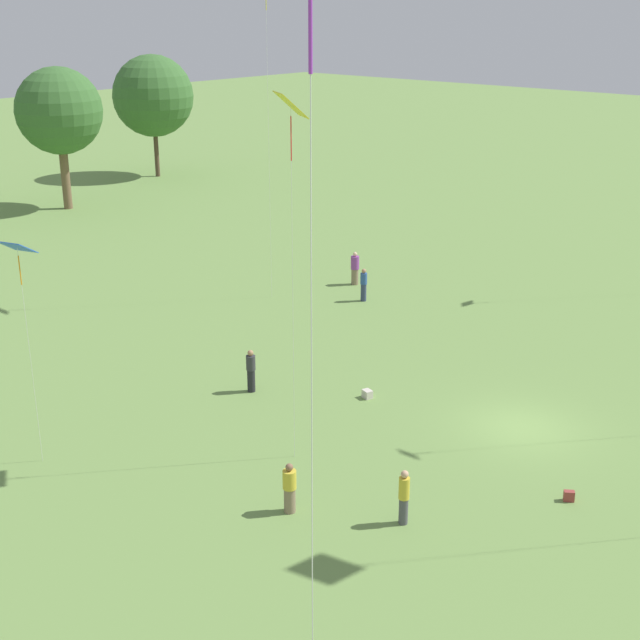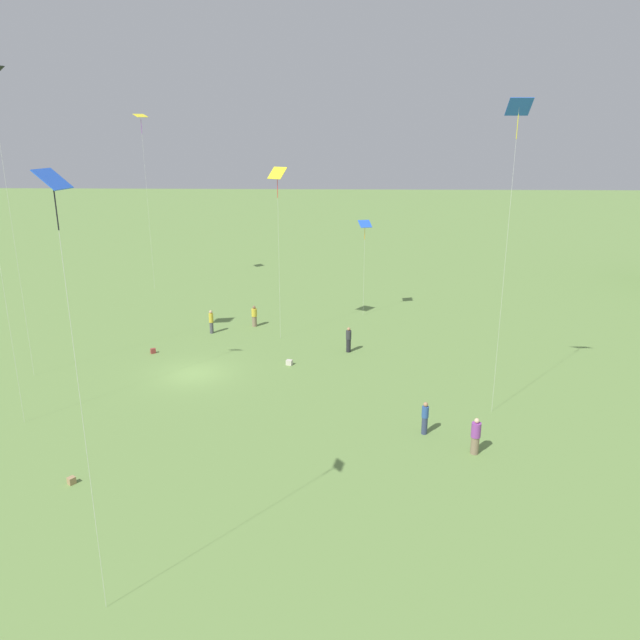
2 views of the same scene
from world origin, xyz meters
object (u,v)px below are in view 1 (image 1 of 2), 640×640
person_3 (251,371)px  kite_6 (291,117)px  picnic_bag_0 (367,394)px  person_4 (355,269)px  kite_0 (18,253)px  person_1 (364,285)px  picnic_bag_2 (569,496)px  person_0 (290,488)px  person_2 (404,497)px

person_3 → kite_6: bearing=104.9°
kite_6 → picnic_bag_0: bearing=-2.6°
person_4 → kite_0: 24.10m
person_1 → kite_6: bearing=7.8°
kite_0 → person_1: bearing=-55.4°
kite_6 → picnic_bag_2: size_ratio=31.92×
person_1 → person_3: person_3 is taller
kite_6 → picnic_bag_0: 12.75m
picnic_bag_0 → kite_6: bearing=-168.6°
person_3 → person_1: bearing=-118.0°
person_0 → kite_0: kite_0 is taller
person_3 → kite_0: (-8.82, 1.30, 6.52)m
person_0 → person_3: (5.55, 7.33, 0.08)m
person_1 → kite_0: 21.95m
person_2 → picnic_bag_2: size_ratio=4.66×
kite_0 → picnic_bag_0: size_ratio=16.96×
kite_0 → picnic_bag_0: bearing=-86.7°
person_3 → kite_0: size_ratio=0.23×
person_2 → kite_6: (0.90, 5.33, 10.71)m
person_0 → person_4: 23.56m
person_0 → kite_6: size_ratio=0.14×
person_2 → person_3: 11.03m
person_1 → person_3: size_ratio=0.98×
person_0 → person_4: bearing=89.0°
person_1 → picnic_bag_0: (-9.37, -7.70, -0.72)m
person_0 → person_3: size_ratio=0.93×
kite_6 → person_1: bearing=16.6°
kite_0 → person_0: bearing=-131.4°
person_0 → picnic_bag_2: (6.31, -6.23, -0.65)m
picnic_bag_2 → person_1: bearing=57.1°
person_4 → kite_6: 22.73m
picnic_bag_0 → picnic_bag_2: 9.81m
person_3 → picnic_bag_2: bearing=137.7°
kite_0 → picnic_bag_2: bearing=-119.3°
kite_6 → picnic_bag_2: (3.61, -8.53, -11.46)m
person_2 → person_3: (3.75, 10.37, -0.02)m
person_0 → kite_6: bearing=95.2°
person_1 → person_3: (-11.98, -3.77, 0.01)m
person_3 → person_2: bearing=114.6°
kite_6 → person_4: bearing=19.2°
person_2 → picnic_bag_2: 5.58m
person_1 → kite_6: 20.33m
person_4 → picnic_bag_2: bearing=62.8°
picnic_bag_0 → kite_0: bearing=155.4°
person_3 → person_4: 15.13m
picnic_bag_2 → picnic_bag_0: bearing=79.1°
kite_0 → kite_6: kite_6 is taller
person_3 → picnic_bag_2: 13.60m
person_0 → kite_0: 11.35m
person_1 → picnic_bag_0: 12.15m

